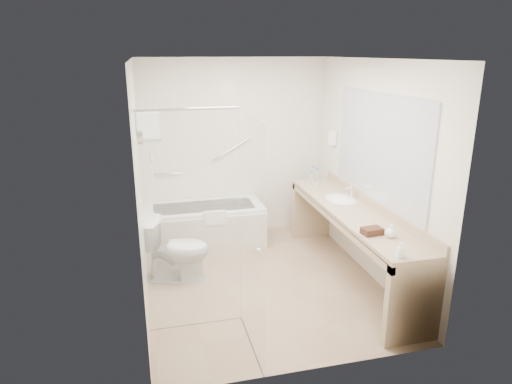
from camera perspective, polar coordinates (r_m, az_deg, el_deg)
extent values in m
plane|color=#9C7F60|center=(5.43, 0.77, -11.05)|extent=(3.20, 3.20, 0.00)
cube|color=silver|center=(4.79, 0.89, 16.34)|extent=(2.60, 3.20, 0.10)
cube|color=beige|center=(6.49, -2.75, 5.41)|extent=(2.60, 0.10, 2.50)
cube|color=beige|center=(3.52, 7.42, -4.98)|extent=(2.60, 0.10, 2.50)
cube|color=beige|center=(4.82, -14.31, 0.73)|extent=(0.10, 3.20, 2.50)
cube|color=beige|center=(5.43, 14.23, 2.58)|extent=(0.10, 3.20, 2.50)
cube|color=white|center=(6.35, -6.45, -4.11)|extent=(1.60, 0.70, 0.55)
cube|color=beige|center=(6.03, -5.99, -5.54)|extent=(1.60, 0.02, 0.50)
cube|color=white|center=(5.96, -5.12, -3.21)|extent=(0.28, 0.06, 0.18)
cylinder|color=silver|center=(6.41, -11.01, 2.21)|extent=(0.40, 0.03, 0.03)
cylinder|color=silver|center=(6.44, -3.12, 5.32)|extent=(0.53, 0.03, 0.33)
cube|color=silver|center=(4.23, -7.99, -4.05)|extent=(0.90, 0.01, 2.10)
cube|color=silver|center=(3.89, -0.63, -5.85)|extent=(0.02, 0.90, 2.10)
cylinder|color=silver|center=(3.98, -8.62, 10.20)|extent=(0.90, 0.02, 0.02)
sphere|color=silver|center=(3.78, 0.34, -7.37)|extent=(0.05, 0.05, 0.05)
cylinder|color=silver|center=(3.54, -14.30, 6.56)|extent=(0.04, 0.10, 0.10)
cube|color=silver|center=(5.06, -13.21, 6.82)|extent=(0.24, 0.55, 0.02)
cylinder|color=silver|center=(5.10, -13.05, 4.39)|extent=(0.02, 0.55, 0.02)
cube|color=white|center=(5.14, -12.93, 2.65)|extent=(0.03, 0.42, 0.32)
cube|color=white|center=(5.05, -13.26, 7.44)|extent=(0.22, 0.40, 0.08)
cube|color=white|center=(5.04, -13.32, 8.41)|extent=(0.22, 0.40, 0.08)
cube|color=white|center=(5.02, -13.39, 9.38)|extent=(0.22, 0.40, 0.08)
cube|color=tan|center=(5.31, 12.01, -2.42)|extent=(0.55, 2.70, 0.05)
cube|color=tan|center=(5.40, 14.55, -1.42)|extent=(0.03, 2.70, 0.10)
cube|color=tan|center=(5.22, 9.44, -3.23)|extent=(0.04, 2.70, 0.08)
cube|color=tan|center=(4.45, 19.07, -13.07)|extent=(0.55, 0.08, 0.80)
cube|color=tan|center=(6.58, 6.90, -2.22)|extent=(0.55, 0.08, 0.80)
ellipsoid|color=white|center=(5.66, 10.55, -1.13)|extent=(0.40, 0.52, 0.14)
cylinder|color=silver|center=(5.69, 11.95, 0.03)|extent=(0.03, 0.03, 0.14)
cube|color=#AAAEB6|center=(5.23, 15.13, 5.34)|extent=(0.02, 2.00, 1.20)
cube|color=white|center=(6.29, 9.53, 6.69)|extent=(0.08, 0.10, 0.18)
imported|color=white|center=(5.41, -9.90, -7.11)|extent=(0.84, 0.60, 0.74)
cube|color=#422517|center=(4.63, 14.30, -4.75)|extent=(0.21, 0.15, 0.07)
imported|color=white|center=(4.20, 17.54, -7.37)|extent=(0.06, 0.14, 0.06)
imported|color=white|center=(4.60, 16.51, -4.85)|extent=(0.11, 0.13, 0.10)
cylinder|color=silver|center=(6.13, 6.87, 1.64)|extent=(0.06, 0.06, 0.18)
cylinder|color=blue|center=(6.11, 6.90, 2.56)|extent=(0.03, 0.03, 0.03)
cylinder|color=silver|center=(6.36, 7.14, 2.21)|extent=(0.06, 0.06, 0.18)
cylinder|color=blue|center=(6.33, 7.18, 3.12)|extent=(0.03, 0.03, 0.03)
cylinder|color=silver|center=(6.38, 7.62, 2.11)|extent=(0.05, 0.05, 0.15)
cylinder|color=blue|center=(6.36, 7.65, 2.88)|extent=(0.03, 0.03, 0.02)
cylinder|color=silver|center=(5.53, 9.17, -0.75)|extent=(0.08, 0.08, 0.08)
cylinder|color=silver|center=(5.92, 7.44, 0.63)|extent=(0.08, 0.08, 0.10)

